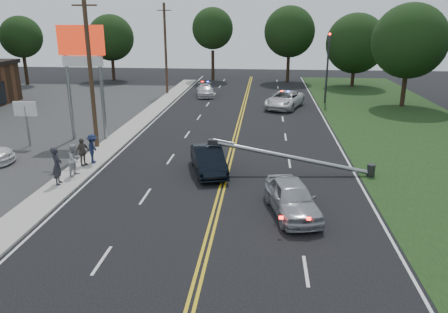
# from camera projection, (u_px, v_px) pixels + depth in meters

# --- Properties ---
(ground) EXTENTS (120.00, 120.00, 0.00)m
(ground) POSITION_uv_depth(u_px,v_px,m) (209.00, 239.00, 17.56)
(ground) COLOR black
(ground) RESTS_ON ground
(sidewalk) EXTENTS (1.80, 70.00, 0.12)m
(sidewalk) POSITION_uv_depth(u_px,v_px,m) (98.00, 156.00, 27.77)
(sidewalk) COLOR #AAA69A
(sidewalk) RESTS_ON ground
(centerline_yellow) EXTENTS (0.36, 80.00, 0.00)m
(centerline_yellow) POSITION_uv_depth(u_px,v_px,m) (229.00, 161.00, 27.03)
(centerline_yellow) COLOR gold
(centerline_yellow) RESTS_ON ground
(pylon_sign) EXTENTS (3.20, 0.35, 8.00)m
(pylon_sign) POSITION_uv_depth(u_px,v_px,m) (82.00, 55.00, 29.94)
(pylon_sign) COLOR gray
(pylon_sign) RESTS_ON ground
(small_sign) EXTENTS (1.60, 0.14, 3.10)m
(small_sign) POSITION_uv_depth(u_px,v_px,m) (26.00, 113.00, 29.47)
(small_sign) COLOR gray
(small_sign) RESTS_ON ground
(traffic_signal) EXTENTS (0.28, 0.41, 7.05)m
(traffic_signal) POSITION_uv_depth(u_px,v_px,m) (328.00, 62.00, 43.96)
(traffic_signal) COLOR #2D2D30
(traffic_signal) RESTS_ON ground
(fallen_streetlight) EXTENTS (9.36, 0.44, 1.91)m
(fallen_streetlight) POSITION_uv_depth(u_px,v_px,m) (301.00, 159.00, 24.49)
(fallen_streetlight) COLOR #2D2D30
(fallen_streetlight) RESTS_ON ground
(utility_pole_mid) EXTENTS (1.60, 0.28, 10.00)m
(utility_pole_mid) POSITION_uv_depth(u_px,v_px,m) (90.00, 72.00, 28.20)
(utility_pole_mid) COLOR #382619
(utility_pole_mid) RESTS_ON ground
(utility_pole_far) EXTENTS (1.60, 0.28, 10.00)m
(utility_pole_far) POSITION_uv_depth(u_px,v_px,m) (166.00, 49.00, 49.06)
(utility_pole_far) COLOR #382619
(utility_pole_far) RESTS_ON ground
(tree_4) EXTENTS (5.24, 5.24, 8.69)m
(tree_4) POSITION_uv_depth(u_px,v_px,m) (21.00, 37.00, 55.68)
(tree_4) COLOR black
(tree_4) RESTS_ON ground
(tree_5) EXTENTS (6.23, 6.23, 8.90)m
(tree_5) POSITION_uv_depth(u_px,v_px,m) (111.00, 38.00, 59.81)
(tree_5) COLOR black
(tree_5) RESTS_ON ground
(tree_6) EXTENTS (5.61, 5.61, 9.81)m
(tree_6) POSITION_uv_depth(u_px,v_px,m) (213.00, 29.00, 59.64)
(tree_6) COLOR black
(tree_6) RESTS_ON ground
(tree_7) EXTENTS (6.75, 6.75, 9.99)m
(tree_7) POSITION_uv_depth(u_px,v_px,m) (290.00, 32.00, 58.21)
(tree_7) COLOR black
(tree_7) RESTS_ON ground
(tree_8) EXTENTS (7.39, 7.39, 9.05)m
(tree_8) POSITION_uv_depth(u_px,v_px,m) (356.00, 43.00, 54.42)
(tree_8) COLOR black
(tree_8) RESTS_ON ground
(tree_9) EXTENTS (7.11, 7.11, 9.86)m
(tree_9) POSITION_uv_depth(u_px,v_px,m) (410.00, 41.00, 41.73)
(tree_9) COLOR black
(tree_9) RESTS_ON ground
(crashed_sedan) EXTENTS (2.79, 4.79, 1.49)m
(crashed_sedan) POSITION_uv_depth(u_px,v_px,m) (208.00, 160.00, 24.81)
(crashed_sedan) COLOR black
(crashed_sedan) RESTS_ON ground
(waiting_sedan) EXTENTS (2.79, 4.82, 1.54)m
(waiting_sedan) POSITION_uv_depth(u_px,v_px,m) (292.00, 198.00, 19.57)
(waiting_sedan) COLOR #A9AAB1
(waiting_sedan) RESTS_ON ground
(emergency_a) EXTENTS (4.46, 6.43, 1.63)m
(emergency_a) POSITION_uv_depth(u_px,v_px,m) (285.00, 100.00, 42.53)
(emergency_a) COLOR silver
(emergency_a) RESTS_ON ground
(emergency_b) EXTENTS (2.58, 4.74, 1.30)m
(emergency_b) POSITION_uv_depth(u_px,v_px,m) (205.00, 90.00, 48.82)
(emergency_b) COLOR silver
(emergency_b) RESTS_ON ground
(bystander_a) EXTENTS (0.62, 0.82, 2.01)m
(bystander_a) POSITION_uv_depth(u_px,v_px,m) (57.00, 166.00, 22.70)
(bystander_a) COLOR #26252D
(bystander_a) RESTS_ON sidewalk
(bystander_b) EXTENTS (0.85, 1.00, 1.79)m
(bystander_b) POSITION_uv_depth(u_px,v_px,m) (75.00, 160.00, 24.01)
(bystander_b) COLOR #B2B2B7
(bystander_b) RESTS_ON sidewalk
(bystander_c) EXTENTS (0.86, 1.25, 1.77)m
(bystander_c) POSITION_uv_depth(u_px,v_px,m) (93.00, 149.00, 26.07)
(bystander_c) COLOR #1B2344
(bystander_c) RESTS_ON sidewalk
(bystander_d) EXTENTS (0.81, 1.05, 1.66)m
(bystander_d) POSITION_uv_depth(u_px,v_px,m) (82.00, 152.00, 25.60)
(bystander_d) COLOR #564C45
(bystander_d) RESTS_ON sidewalk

